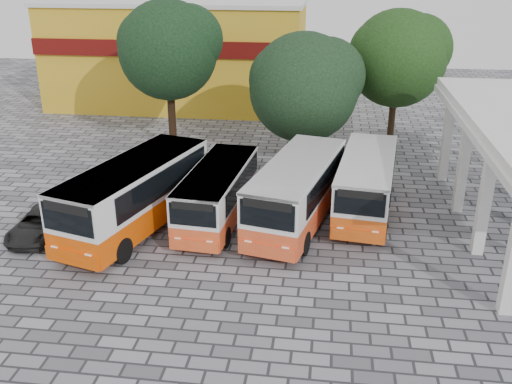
# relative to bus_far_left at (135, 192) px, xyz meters

# --- Properties ---
(ground) EXTENTS (90.00, 90.00, 0.00)m
(ground) POSITION_rel_bus_far_left_xyz_m (6.96, -2.13, -1.83)
(ground) COLOR #56565C
(ground) RESTS_ON ground
(shophouse_block) EXTENTS (20.40, 10.40, 8.30)m
(shophouse_block) POSITION_rel_bus_far_left_xyz_m (-4.04, 23.86, 2.33)
(shophouse_block) COLOR gold
(shophouse_block) RESTS_ON ground
(bus_far_left) EXTENTS (4.94, 9.28, 3.16)m
(bus_far_left) POSITION_rel_bus_far_left_xyz_m (0.00, 0.00, 0.00)
(bus_far_left) COLOR #E24700
(bus_far_left) RESTS_ON ground
(bus_centre_left) EXTENTS (2.81, 7.45, 2.63)m
(bus_centre_left) POSITION_rel_bus_far_left_xyz_m (3.48, 1.26, -0.31)
(bus_centre_left) COLOR #E6501F
(bus_centre_left) RESTS_ON ground
(bus_centre_right) EXTENTS (4.31, 8.80, 3.02)m
(bus_centre_right) POSITION_rel_bus_far_left_xyz_m (7.12, 1.46, -0.08)
(bus_centre_right) COLOR #DF4A1F
(bus_centre_right) RESTS_ON ground
(bus_far_right) EXTENTS (3.34, 8.08, 2.82)m
(bus_far_right) POSITION_rel_bus_far_left_xyz_m (10.30, 3.18, -0.19)
(bus_far_right) COLOR #D54C0D
(bus_far_right) RESTS_ON ground
(tree_left) EXTENTS (6.33, 6.03, 9.27)m
(tree_left) POSITION_rel_bus_far_left_xyz_m (-1.40, 11.64, 4.62)
(tree_left) COLOR black
(tree_left) RESTS_ON ground
(tree_middle) EXTENTS (6.70, 6.38, 7.65)m
(tree_middle) POSITION_rel_bus_far_left_xyz_m (6.92, 10.47, 2.84)
(tree_middle) COLOR #423119
(tree_middle) RESTS_ON ground
(tree_right) EXTENTS (6.37, 6.07, 8.63)m
(tree_right) POSITION_rel_bus_far_left_xyz_m (12.50, 14.39, 3.96)
(tree_right) COLOR #3E2B18
(tree_right) RESTS_ON ground
(parked_car) EXTENTS (2.09, 4.11, 1.11)m
(parked_car) POSITION_rel_bus_far_left_xyz_m (-4.11, -1.20, -1.27)
(parked_car) COLOR black
(parked_car) RESTS_ON ground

